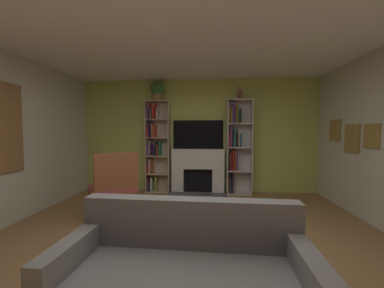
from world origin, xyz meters
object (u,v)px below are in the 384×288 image
(tv, at_px, (198,135))
(armchair, at_px, (114,184))
(couch, at_px, (185,283))
(coffee_table, at_px, (193,230))
(vase_with_flowers, at_px, (240,93))
(bookshelf_left, at_px, (156,147))
(potted_plant, at_px, (157,90))
(bookshelf_right, at_px, (236,145))
(fireplace, at_px, (198,170))

(tv, height_order, armchair, tv)
(couch, relative_size, coffee_table, 2.16)
(tv, bearing_deg, armchair, -126.17)
(tv, xyz_separation_m, vase_with_flowers, (0.94, -0.12, 0.93))
(bookshelf_left, relative_size, potted_plant, 4.84)
(bookshelf_right, height_order, potted_plant, potted_plant)
(potted_plant, relative_size, coffee_table, 0.51)
(potted_plant, height_order, couch, potted_plant)
(tv, xyz_separation_m, armchair, (-1.30, -1.77, -0.80))
(bookshelf_left, relative_size, vase_with_flowers, 5.46)
(bookshelf_left, bearing_deg, bookshelf_right, -0.71)
(bookshelf_left, bearing_deg, tv, 4.05)
(tv, height_order, bookshelf_right, bookshelf_right)
(coffee_table, bearing_deg, tv, 92.02)
(bookshelf_right, distance_m, vase_with_flowers, 1.16)
(potted_plant, bearing_deg, coffee_table, -70.13)
(tv, relative_size, vase_with_flowers, 2.98)
(vase_with_flowers, height_order, coffee_table, vase_with_flowers)
(fireplace, height_order, bookshelf_right, bookshelf_right)
(armchair, bearing_deg, tv, 53.83)
(fireplace, bearing_deg, couch, -88.32)
(tv, relative_size, armchair, 1.07)
(bookshelf_left, relative_size, bookshelf_right, 1.00)
(armchair, bearing_deg, coffee_table, -41.63)
(potted_plant, xyz_separation_m, vase_with_flowers, (1.88, 0.00, -0.11))
(coffee_table, bearing_deg, bookshelf_right, 75.24)
(potted_plant, height_order, coffee_table, potted_plant)
(vase_with_flowers, distance_m, armchair, 3.28)
(bookshelf_right, bearing_deg, armchair, -142.32)
(fireplace, height_order, potted_plant, potted_plant)
(vase_with_flowers, xyz_separation_m, armchair, (-2.24, -1.65, -1.73))
(potted_plant, xyz_separation_m, coffee_table, (1.05, -2.90, -2.03))
(fireplace, distance_m, potted_plant, 2.08)
(vase_with_flowers, xyz_separation_m, coffee_table, (-0.83, -2.90, -1.92))
(bookshelf_left, distance_m, potted_plant, 1.33)
(bookshelf_right, relative_size, vase_with_flowers, 5.46)
(bookshelf_left, bearing_deg, coffee_table, -69.44)
(fireplace, xyz_separation_m, coffee_table, (0.11, -2.93, -0.17))
(tv, height_order, coffee_table, tv)
(bookshelf_right, relative_size, potted_plant, 4.84)
(tv, distance_m, armchair, 2.34)
(bookshelf_right, height_order, couch, bookshelf_right)
(bookshelf_left, distance_m, couch, 3.94)
(coffee_table, bearing_deg, fireplace, 92.08)
(fireplace, height_order, armchair, armchair)
(potted_plant, bearing_deg, vase_with_flowers, 0.02)
(fireplace, bearing_deg, potted_plant, -178.03)
(armchair, relative_size, coffee_table, 1.26)
(fireplace, height_order, couch, fireplace)
(tv, relative_size, coffee_table, 1.34)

